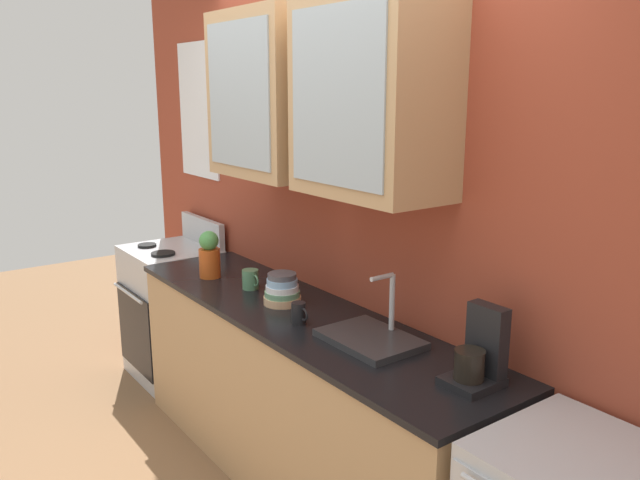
{
  "coord_description": "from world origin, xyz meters",
  "views": [
    {
      "loc": [
        2.4,
        -1.62,
        1.95
      ],
      "look_at": [
        0.18,
        0.0,
        1.29
      ],
      "focal_mm": 35.86,
      "sensor_mm": 36.0,
      "label": 1
    }
  ],
  "objects_px": {
    "cup_near_bowls": "(251,279)",
    "bowl_stack": "(282,290)",
    "sink_faucet": "(371,337)",
    "vase": "(209,255)",
    "stove_range": "(173,312)",
    "coffee_maker": "(479,355)",
    "cup_near_sink": "(299,313)"
  },
  "relations": [
    {
      "from": "cup_near_bowls",
      "to": "bowl_stack",
      "type": "bearing_deg",
      "value": 1.01
    },
    {
      "from": "sink_faucet",
      "to": "vase",
      "type": "bearing_deg",
      "value": -174.79
    },
    {
      "from": "vase",
      "to": "stove_range",
      "type": "bearing_deg",
      "value": 174.29
    },
    {
      "from": "stove_range",
      "to": "coffee_maker",
      "type": "relative_size",
      "value": 3.73
    },
    {
      "from": "vase",
      "to": "bowl_stack",
      "type": "bearing_deg",
      "value": 7.48
    },
    {
      "from": "stove_range",
      "to": "bowl_stack",
      "type": "distance_m",
      "value": 1.47
    },
    {
      "from": "cup_near_sink",
      "to": "coffee_maker",
      "type": "relative_size",
      "value": 0.36
    },
    {
      "from": "stove_range",
      "to": "coffee_maker",
      "type": "bearing_deg",
      "value": 2.32
    },
    {
      "from": "sink_faucet",
      "to": "bowl_stack",
      "type": "distance_m",
      "value": 0.64
    },
    {
      "from": "vase",
      "to": "cup_near_bowls",
      "type": "relative_size",
      "value": 2.1
    },
    {
      "from": "sink_faucet",
      "to": "cup_near_bowls",
      "type": "bearing_deg",
      "value": -177.66
    },
    {
      "from": "bowl_stack",
      "to": "coffee_maker",
      "type": "bearing_deg",
      "value": 4.73
    },
    {
      "from": "vase",
      "to": "cup_near_bowls",
      "type": "bearing_deg",
      "value": 13.29
    },
    {
      "from": "cup_near_sink",
      "to": "bowl_stack",
      "type": "bearing_deg",
      "value": 162.04
    },
    {
      "from": "sink_faucet",
      "to": "vase",
      "type": "distance_m",
      "value": 1.27
    },
    {
      "from": "stove_range",
      "to": "sink_faucet",
      "type": "xyz_separation_m",
      "value": [
        2.01,
        0.04,
        0.47
      ]
    },
    {
      "from": "coffee_maker",
      "to": "cup_near_sink",
      "type": "bearing_deg",
      "value": -168.0
    },
    {
      "from": "sink_faucet",
      "to": "cup_near_bowls",
      "type": "relative_size",
      "value": 3.29
    },
    {
      "from": "stove_range",
      "to": "cup_near_sink",
      "type": "bearing_deg",
      "value": -2.9
    },
    {
      "from": "vase",
      "to": "cup_near_sink",
      "type": "bearing_deg",
      "value": -0.55
    },
    {
      "from": "stove_range",
      "to": "cup_near_bowls",
      "type": "xyz_separation_m",
      "value": [
        1.08,
        0.0,
        0.5
      ]
    },
    {
      "from": "cup_near_bowls",
      "to": "coffee_maker",
      "type": "xyz_separation_m",
      "value": [
        1.46,
        0.1,
        0.06
      ]
    },
    {
      "from": "bowl_stack",
      "to": "stove_range",
      "type": "bearing_deg",
      "value": -179.72
    },
    {
      "from": "cup_near_bowls",
      "to": "stove_range",
      "type": "bearing_deg",
      "value": -179.92
    },
    {
      "from": "stove_range",
      "to": "cup_near_bowls",
      "type": "bearing_deg",
      "value": 0.08
    },
    {
      "from": "stove_range",
      "to": "cup_near_sink",
      "type": "height_order",
      "value": "stove_range"
    },
    {
      "from": "vase",
      "to": "cup_near_sink",
      "type": "xyz_separation_m",
      "value": [
        0.9,
        -0.01,
        -0.08
      ]
    },
    {
      "from": "vase",
      "to": "cup_near_sink",
      "type": "height_order",
      "value": "vase"
    },
    {
      "from": "cup_near_bowls",
      "to": "cup_near_sink",
      "type": "bearing_deg",
      "value": -8.37
    },
    {
      "from": "cup_near_bowls",
      "to": "coffee_maker",
      "type": "distance_m",
      "value": 1.46
    },
    {
      "from": "cup_near_sink",
      "to": "vase",
      "type": "bearing_deg",
      "value": 179.45
    },
    {
      "from": "bowl_stack",
      "to": "coffee_maker",
      "type": "relative_size",
      "value": 0.65
    }
  ]
}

